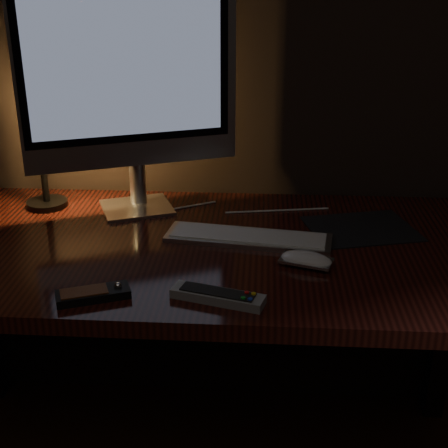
# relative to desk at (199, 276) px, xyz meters

# --- Properties ---
(desk) EXTENTS (1.60, 0.75, 0.75)m
(desk) POSITION_rel_desk_xyz_m (0.00, 0.00, 0.00)
(desk) COLOR #38120C
(desk) RESTS_ON ground
(monitor) EXTENTS (0.55, 0.25, 0.61)m
(monitor) POSITION_rel_desk_xyz_m (-0.19, 0.15, 0.49)
(monitor) COLOR silver
(monitor) RESTS_ON desk
(keyboard) EXTENTS (0.43, 0.17, 0.02)m
(keyboard) POSITION_rel_desk_xyz_m (0.13, -0.04, 0.14)
(keyboard) COLOR silver
(keyboard) RESTS_ON desk
(mousepad) EXTENTS (0.32, 0.28, 0.00)m
(mousepad) POSITION_rel_desk_xyz_m (0.43, 0.05, 0.13)
(mousepad) COLOR black
(mousepad) RESTS_ON desk
(mouse) EXTENTS (0.13, 0.10, 0.02)m
(mouse) POSITION_rel_desk_xyz_m (0.27, -0.18, 0.14)
(mouse) COLOR white
(mouse) RESTS_ON desk
(media_remote) EXTENTS (0.16, 0.11, 0.03)m
(media_remote) POSITION_rel_desk_xyz_m (-0.18, -0.36, 0.14)
(media_remote) COLOR black
(media_remote) RESTS_ON desk
(tv_remote) EXTENTS (0.20, 0.10, 0.03)m
(tv_remote) POSITION_rel_desk_xyz_m (0.08, -0.35, 0.14)
(tv_remote) COLOR gray
(tv_remote) RESTS_ON desk
(desk_lamp) EXTENTS (0.18, 0.20, 0.39)m
(desk_lamp) POSITION_rel_desk_xyz_m (-0.43, 0.12, 0.39)
(desk_lamp) COLOR black
(desk_lamp) RESTS_ON desk
(cable) EXTENTS (0.58, 0.20, 0.01)m
(cable) POSITION_rel_desk_xyz_m (0.05, 0.14, 0.13)
(cable) COLOR white
(cable) RESTS_ON desk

